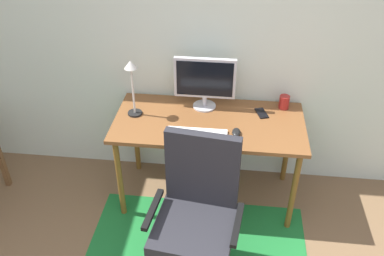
# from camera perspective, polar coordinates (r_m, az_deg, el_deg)

# --- Properties ---
(wall_back) EXTENTS (6.00, 0.10, 2.60)m
(wall_back) POSITION_cam_1_polar(r_m,az_deg,el_deg) (3.20, 3.31, 13.16)
(wall_back) COLOR silver
(wall_back) RESTS_ON ground
(desk) EXTENTS (1.42, 0.68, 0.76)m
(desk) POSITION_cam_1_polar(r_m,az_deg,el_deg) (3.14, 2.33, -0.17)
(desk) COLOR brown
(desk) RESTS_ON ground
(monitor) EXTENTS (0.47, 0.18, 0.41)m
(monitor) POSITION_cam_1_polar(r_m,az_deg,el_deg) (3.15, 1.78, 6.59)
(monitor) COLOR #B2B2B7
(monitor) RESTS_ON desk
(keyboard) EXTENTS (0.43, 0.13, 0.02)m
(keyboard) POSITION_cam_1_polar(r_m,az_deg,el_deg) (2.94, 0.67, -0.81)
(keyboard) COLOR white
(keyboard) RESTS_ON desk
(computer_mouse) EXTENTS (0.06, 0.10, 0.03)m
(computer_mouse) POSITION_cam_1_polar(r_m,az_deg,el_deg) (2.96, 6.11, -0.60)
(computer_mouse) COLOR black
(computer_mouse) RESTS_ON desk
(coffee_cup) EXTENTS (0.08, 0.08, 0.11)m
(coffee_cup) POSITION_cam_1_polar(r_m,az_deg,el_deg) (3.30, 12.57, 3.50)
(coffee_cup) COLOR maroon
(coffee_cup) RESTS_ON desk
(cell_phone) EXTENTS (0.11, 0.15, 0.01)m
(cell_phone) POSITION_cam_1_polar(r_m,az_deg,el_deg) (3.22, 9.55, 2.03)
(cell_phone) COLOR black
(cell_phone) RESTS_ON desk
(desk_lamp) EXTENTS (0.11, 0.11, 0.45)m
(desk_lamp) POSITION_cam_1_polar(r_m,az_deg,el_deg) (3.05, -8.28, 6.70)
(desk_lamp) COLOR black
(desk_lamp) RESTS_ON desk
(office_chair) EXTENTS (0.62, 0.56, 1.04)m
(office_chair) POSITION_cam_1_polar(r_m,az_deg,el_deg) (2.77, 0.64, -12.78)
(office_chair) COLOR slate
(office_chair) RESTS_ON ground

